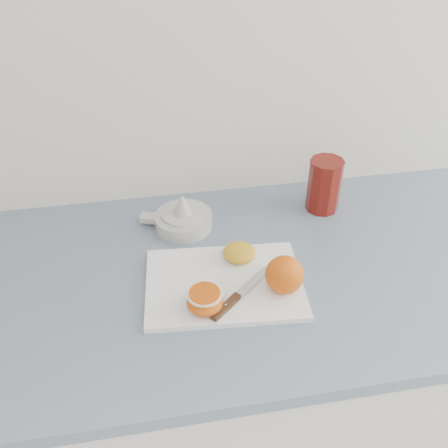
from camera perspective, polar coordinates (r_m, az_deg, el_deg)
name	(u,v)px	position (r m, az deg, el deg)	size (l,w,h in m)	color
counter	(238,393)	(1.39, 1.64, -18.73)	(2.51, 0.64, 0.89)	white
cutting_board	(224,284)	(1.00, 0.02, -6.84)	(0.31, 0.22, 0.01)	white
whole_orange	(284,275)	(0.97, 6.93, -5.78)	(0.07, 0.07, 0.07)	orange
half_orange	(205,301)	(0.93, -2.21, -8.75)	(0.07, 0.07, 0.04)	orange
squeezed_shell	(239,252)	(1.04, 1.77, -3.24)	(0.07, 0.07, 0.03)	gold
paring_knife	(231,302)	(0.95, 0.79, -8.90)	(0.14, 0.13, 0.01)	#44321B
citrus_juicer	(183,218)	(1.15, -4.74, 0.69)	(0.17, 0.13, 0.09)	silver
red_tumbler	(324,187)	(1.21, 11.36, 4.17)	(0.08, 0.08, 0.13)	maroon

